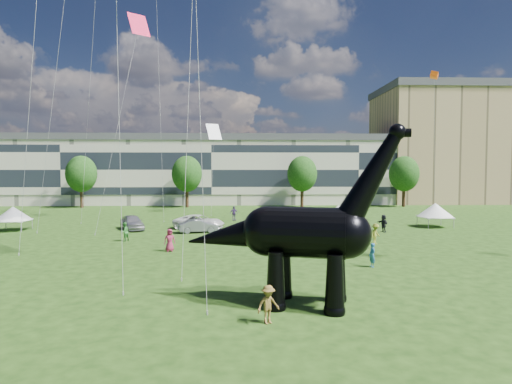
{
  "coord_description": "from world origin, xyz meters",
  "views": [
    {
      "loc": [
        -2.66,
        -21.14,
        6.53
      ],
      "look_at": [
        -1.64,
        8.0,
        5.0
      ],
      "focal_mm": 30.0,
      "sensor_mm": 36.0,
      "label": 1
    }
  ],
  "objects": [
    {
      "name": "tree_far_left",
      "position": [
        -30.0,
        53.0,
        6.29
      ],
      "size": [
        5.2,
        5.2,
        9.44
      ],
      "color": "#382314",
      "rests_on": "ground"
    },
    {
      "name": "tree_mid_right",
      "position": [
        8.0,
        53.0,
        6.29
      ],
      "size": [
        5.2,
        5.2,
        9.44
      ],
      "color": "#382314",
      "rests_on": "ground"
    },
    {
      "name": "tree_mid_left",
      "position": [
        -12.0,
        53.0,
        6.29
      ],
      "size": [
        5.2,
        5.2,
        9.44
      ],
      "color": "#382314",
      "rests_on": "ground"
    },
    {
      "name": "dinosaur_sculpture",
      "position": [
        0.06,
        -0.8,
        3.37
      ],
      "size": [
        10.9,
        4.51,
        8.94
      ],
      "rotation": [
        0.0,
        0.0,
        -0.27
      ],
      "color": "black",
      "rests_on": "ground"
    },
    {
      "name": "gazebo_near",
      "position": [
        8.51,
        27.08,
        1.75
      ],
      "size": [
        4.35,
        4.35,
        2.5
      ],
      "rotation": [
        0.0,
        0.0,
        -0.25
      ],
      "color": "silver",
      "rests_on": "ground"
    },
    {
      "name": "tree_far_right",
      "position": [
        26.0,
        53.0,
        6.29
      ],
      "size": [
        5.2,
        5.2,
        9.44
      ],
      "color": "#382314",
      "rests_on": "ground"
    },
    {
      "name": "apartment_block",
      "position": [
        40.0,
        65.0,
        11.0
      ],
      "size": [
        28.0,
        18.0,
        22.0
      ],
      "primitive_type": "cube",
      "color": "tan",
      "rests_on": "ground"
    },
    {
      "name": "car_dark",
      "position": [
        9.16,
        21.15,
        0.71
      ],
      "size": [
        2.78,
        5.14,
        1.42
      ],
      "primitive_type": "imported",
      "rotation": [
        0.0,
        0.0,
        -0.17
      ],
      "color": "#595960",
      "rests_on": "ground"
    },
    {
      "name": "terrace_row",
      "position": [
        -8.0,
        62.0,
        6.0
      ],
      "size": [
        78.0,
        11.0,
        12.0
      ],
      "primitive_type": "cube",
      "color": "beige",
      "rests_on": "ground"
    },
    {
      "name": "car_grey",
      "position": [
        -7.09,
        23.06,
        0.68
      ],
      "size": [
        4.33,
        2.43,
        1.35
      ],
      "primitive_type": "imported",
      "rotation": [
        0.0,
        0.0,
        1.83
      ],
      "color": "slate",
      "rests_on": "ground"
    },
    {
      "name": "gazebo_left",
      "position": [
        -27.05,
        25.24,
        1.83
      ],
      "size": [
        4.0,
        4.0,
        2.6
      ],
      "rotation": [
        0.0,
        0.0,
        0.07
      ],
      "color": "silver",
      "rests_on": "ground"
    },
    {
      "name": "ground",
      "position": [
        0.0,
        0.0,
        0.0
      ],
      "size": [
        220.0,
        220.0,
        0.0
      ],
      "primitive_type": "plane",
      "color": "#16330C",
      "rests_on": "ground"
    },
    {
      "name": "car_silver",
      "position": [
        -14.5,
        25.45,
        0.81
      ],
      "size": [
        3.84,
        5.14,
        1.63
      ],
      "primitive_type": "imported",
      "rotation": [
        0.0,
        0.0,
        0.46
      ],
      "color": "#AAA9AE",
      "rests_on": "ground"
    },
    {
      "name": "car_white",
      "position": [
        -7.29,
        25.9,
        0.78
      ],
      "size": [
        6.05,
        3.83,
        1.56
      ],
      "primitive_type": "imported",
      "rotation": [
        0.0,
        0.0,
        1.33
      ],
      "color": "white",
      "rests_on": "ground"
    },
    {
      "name": "visitors",
      "position": [
        -2.6,
        17.13,
        0.88
      ],
      "size": [
        54.59,
        39.63,
        1.85
      ],
      "color": "black",
      "rests_on": "ground"
    },
    {
      "name": "gazebo_far",
      "position": [
        19.45,
        26.57,
        1.92
      ],
      "size": [
        4.01,
        4.01,
        2.73
      ],
      "rotation": [
        0.0,
        0.0,
        0.02
      ],
      "color": "white",
      "rests_on": "ground"
    }
  ]
}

